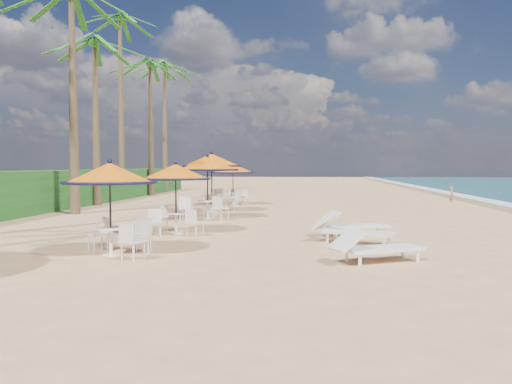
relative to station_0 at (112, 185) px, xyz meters
The scene contains 16 objects.
ground 5.54m from the station_0, ahead, with size 160.00×160.00×0.00m, color tan.
scrub_hedge 14.05m from the station_0, 125.82° to the left, with size 3.00×40.00×1.80m, color #194716.
station_0 is the anchor object (origin of this frame).
station_1 3.69m from the station_0, 83.47° to the left, with size 2.08×2.08×2.17m.
station_2 7.81m from the station_0, 86.04° to the left, with size 2.37×2.40×2.48m.
station_3 10.76m from the station_0, 89.03° to the left, with size 2.56×2.60×2.67m.
station_4 14.68m from the station_0, 88.11° to the left, with size 2.13×2.13×2.23m.
lounger_near 5.89m from the station_0, ahead, with size 2.07×1.46×0.72m.
lounger_mid 6.10m from the station_0, 23.90° to the left, with size 2.19×1.41×0.75m.
lounger_far 6.80m from the station_0, 33.58° to the left, with size 2.20×1.26×0.75m.
palm_3 12.80m from the station_0, 120.48° to the left, with size 5.00×5.00×9.36m.
palm_4 16.55m from the station_0, 115.21° to the left, with size 5.00×5.00×8.56m.
palm_5 23.57m from the station_0, 110.75° to the left, with size 5.00×5.00×11.72m.
palm_6 24.34m from the station_0, 106.04° to the left, with size 5.00×5.00×9.24m.
palm_7 28.72m from the station_0, 104.17° to the left, with size 5.00×5.00×9.97m.
person 21.45m from the station_0, 55.44° to the left, with size 0.35×0.23×0.95m, color #916B49.
Camera 1 is at (-0.86, -11.12, 2.02)m, focal length 35.00 mm.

